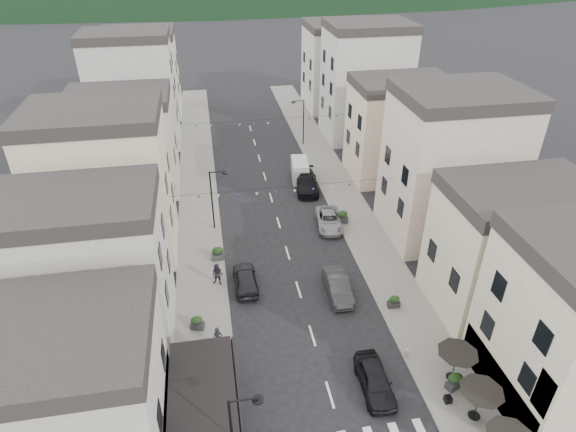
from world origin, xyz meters
name	(u,v)px	position (x,y,z in m)	size (l,w,h in m)	color
sidewalk_left	(199,199)	(-7.50, 32.00, 0.06)	(4.00, 76.00, 0.12)	slate
sidewalk_right	(338,187)	(7.50, 32.00, 0.06)	(4.00, 76.00, 0.12)	slate
boutique_building	(40,404)	(-15.50, 5.00, 4.00)	(12.00, 8.00, 8.00)	#A8A49A
boutique_awning	(207,392)	(-7.25, 5.00, 3.11)	(3.77, 7.50, 3.28)	black
buildings_row_left	(125,128)	(-14.50, 37.75, 6.12)	(10.20, 54.16, 14.00)	#A8A49A
buildings_row_right	(390,113)	(14.50, 36.59, 6.32)	(10.20, 54.16, 14.50)	#BCB296
cafe_terrace	(481,394)	(7.70, 2.80, 2.36)	(2.50, 8.10, 2.53)	black
streetlamp_left_near	(237,430)	(-5.82, 2.00, 3.70)	(1.70, 0.56, 6.00)	black
streetlamp_left_far	(215,194)	(-5.82, 26.00, 3.70)	(1.70, 0.56, 6.00)	black
streetlamp_right_far	(301,118)	(5.82, 44.00, 3.70)	(1.70, 0.56, 6.00)	black
bollards	(332,397)	(0.00, 5.50, 0.42)	(11.66, 10.26, 0.60)	gray
bunting_near	(285,191)	(0.00, 22.00, 5.65)	(19.00, 0.28, 0.62)	black
bunting_far	(261,123)	(0.00, 38.00, 5.65)	(19.00, 0.28, 0.62)	black
parked_car_a	(375,380)	(2.80, 6.00, 0.76)	(1.79, 4.45, 1.52)	black
parked_car_b	(338,286)	(2.88, 15.00, 0.76)	(1.61, 4.61, 1.52)	#2D2D2F
parked_car_c	(329,220)	(4.60, 24.59, 0.68)	(2.26, 4.90, 1.36)	gray
parked_car_d	(307,183)	(4.06, 32.11, 0.81)	(2.28, 5.60, 1.62)	black
parked_car_e	(245,279)	(-4.04, 17.13, 0.75)	(1.77, 4.39, 1.50)	black
delivery_van	(300,169)	(3.87, 34.99, 1.05)	(2.30, 4.63, 2.13)	silver
pedestrian_a	(218,338)	(-6.50, 10.94, 0.98)	(0.63, 0.41, 1.72)	black
pedestrian_b	(218,275)	(-6.18, 17.62, 1.08)	(0.94, 0.73, 1.93)	#27202B
planter_la	(197,323)	(-7.88, 13.03, 0.64)	(1.07, 0.78, 1.07)	#2E2D30
planter_lb	(218,253)	(-6.00, 20.99, 0.72)	(1.13, 0.67, 1.23)	#303133
planter_ra	(455,381)	(7.64, 5.14, 0.68)	(1.18, 0.94, 1.16)	#2A2A2C
planter_rb	(394,301)	(6.60, 12.74, 0.61)	(0.92, 0.52, 1.01)	#29282B
planter_rc	(342,217)	(6.00, 24.88, 0.73)	(1.28, 1.02, 1.26)	#323235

